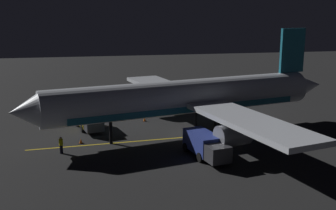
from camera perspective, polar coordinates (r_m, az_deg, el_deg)
The scene contains 8 objects.
ground_plane at distance 46.90m, azimuth 2.39°, elevation -4.18°, with size 180.00×180.00×0.20m, color black.
apron_guide_stripe at distance 44.60m, azimuth -2.10°, elevation -4.94°, with size 0.24×26.79×0.01m, color gold.
airliner at distance 46.12m, azimuth 3.14°, elevation 1.00°, with size 36.81×38.71×11.79m.
baggage_truck at distance 49.13m, azimuth -11.11°, elevation -1.98°, with size 6.22×3.35×2.44m.
catering_truck at distance 39.12m, azimuth 5.25°, elevation -5.70°, with size 6.59×3.19×2.28m.
ground_crew_worker at distance 41.49m, azimuth -14.86°, elevation -5.46°, with size 0.40×0.40×1.74m.
traffic_cone_near_left at distance 44.31m, azimuth -12.20°, elevation -5.01°, with size 0.50×0.50×0.55m.
traffic_cone_near_right at distance 52.17m, azimuth -3.33°, elevation -2.04°, with size 0.50×0.50×0.55m.
Camera 1 is at (-43.39, 11.41, 13.56)m, focal length 43.19 mm.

